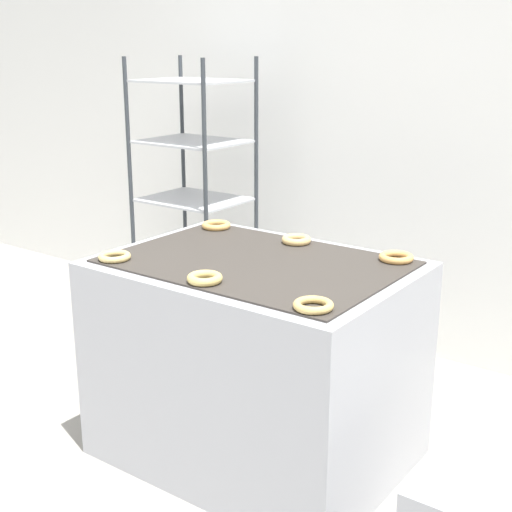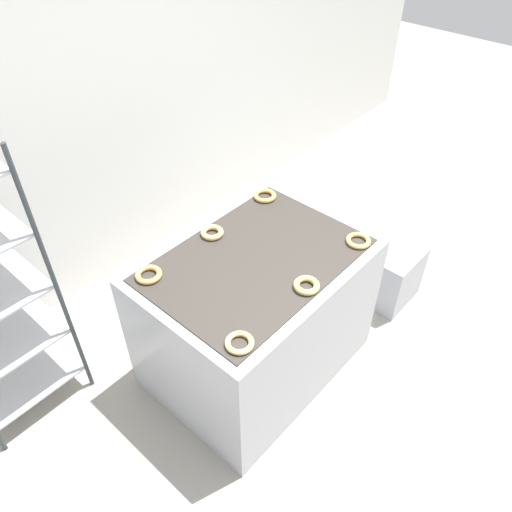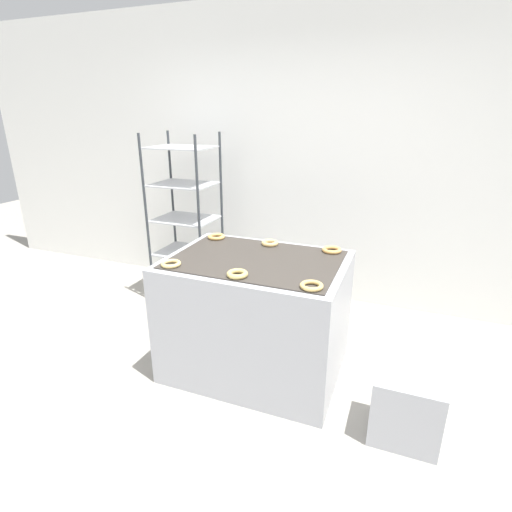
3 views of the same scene
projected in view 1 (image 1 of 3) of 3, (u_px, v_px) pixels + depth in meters
wall_back at (411, 105)px, 3.83m from camera, size 8.00×0.05×2.80m
fryer_machine at (256, 360)px, 3.00m from camera, size 1.23×0.90×0.88m
baking_rack_cart at (194, 200)px, 4.17m from camera, size 0.59×0.49×1.65m
donut_near_left at (114, 256)px, 2.89m from camera, size 0.13×0.13×0.03m
donut_near_center at (205, 278)px, 2.61m from camera, size 0.13×0.13×0.03m
donut_near_right at (313, 305)px, 2.35m from camera, size 0.14×0.14×0.03m
donut_far_left at (216, 225)px, 3.38m from camera, size 0.14×0.14×0.03m
donut_far_center at (296, 240)px, 3.12m from camera, size 0.13×0.13×0.03m
donut_far_right at (396, 257)px, 2.87m from camera, size 0.14×0.14×0.03m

